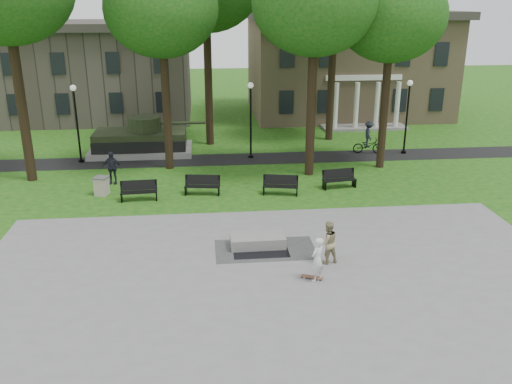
# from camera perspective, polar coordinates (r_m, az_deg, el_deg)

# --- Properties ---
(ground) EXTENTS (120.00, 120.00, 0.00)m
(ground) POSITION_cam_1_polar(r_m,az_deg,el_deg) (22.85, 1.00, -4.83)
(ground) COLOR #154A11
(ground) RESTS_ON ground
(plaza) EXTENTS (22.00, 16.00, 0.02)m
(plaza) POSITION_cam_1_polar(r_m,az_deg,el_deg) (18.45, 2.84, -11.19)
(plaza) COLOR gray
(plaza) RESTS_ON ground
(footpath) EXTENTS (44.00, 2.60, 0.01)m
(footpath) POSITION_cam_1_polar(r_m,az_deg,el_deg) (34.09, -1.34, 3.50)
(footpath) COLOR black
(footpath) RESTS_ON ground
(building_right) EXTENTS (17.00, 12.00, 8.60)m
(building_right) POSITION_cam_1_polar(r_m,az_deg,el_deg) (48.57, 9.45, 13.29)
(building_right) COLOR #9E8460
(building_right) RESTS_ON ground
(building_left) EXTENTS (15.00, 10.00, 7.20)m
(building_left) POSITION_cam_1_polar(r_m,az_deg,el_deg) (48.28, -16.20, 11.87)
(building_left) COLOR #4C443D
(building_left) RESTS_ON ground
(tree_1) EXTENTS (6.20, 6.20, 11.63)m
(tree_1) POSITION_cam_1_polar(r_m,az_deg,el_deg) (31.23, -9.96, 18.41)
(tree_1) COLOR black
(tree_1) RESTS_ON ground
(tree_2) EXTENTS (6.60, 6.60, 12.16)m
(tree_2) POSITION_cam_1_polar(r_m,az_deg,el_deg) (29.77, 6.20, 19.23)
(tree_2) COLOR black
(tree_2) RESTS_ON ground
(tree_3) EXTENTS (6.00, 6.00, 11.19)m
(tree_3) POSITION_cam_1_polar(r_m,az_deg,el_deg) (31.94, 14.09, 17.51)
(tree_3) COLOR black
(tree_3) RESTS_ON ground
(lamp_left) EXTENTS (0.36, 0.36, 4.73)m
(lamp_left) POSITION_cam_1_polar(r_m,az_deg,el_deg) (34.46, -18.38, 7.46)
(lamp_left) COLOR black
(lamp_left) RESTS_ON ground
(lamp_mid) EXTENTS (0.36, 0.36, 4.73)m
(lamp_mid) POSITION_cam_1_polar(r_m,az_deg,el_deg) (33.76, -0.56, 8.22)
(lamp_mid) COLOR black
(lamp_mid) RESTS_ON ground
(lamp_right) EXTENTS (0.36, 0.36, 4.73)m
(lamp_right) POSITION_cam_1_polar(r_m,az_deg,el_deg) (36.04, 15.65, 8.23)
(lamp_right) COLOR black
(lamp_right) RESTS_ON ground
(tank_monument) EXTENTS (7.45, 3.40, 2.40)m
(tank_monument) POSITION_cam_1_polar(r_m,az_deg,el_deg) (35.93, -11.97, 5.33)
(tank_monument) COLOR gray
(tank_monument) RESTS_ON ground
(puddle) EXTENTS (2.20, 1.20, 0.00)m
(puddle) POSITION_cam_1_polar(r_m,az_deg,el_deg) (21.57, 0.52, -6.32)
(puddle) COLOR black
(puddle) RESTS_ON plaza
(concrete_block) EXTENTS (2.22, 1.04, 0.45)m
(concrete_block) POSITION_cam_1_polar(r_m,az_deg,el_deg) (21.96, 0.18, -5.18)
(concrete_block) COLOR gray
(concrete_block) RESTS_ON plaza
(skateboard) EXTENTS (0.79, 0.50, 0.07)m
(skateboard) POSITION_cam_1_polar(r_m,az_deg,el_deg) (19.72, 5.90, -8.96)
(skateboard) COLOR brown
(skateboard) RESTS_ON plaza
(skateboarder) EXTENTS (0.71, 0.70, 1.65)m
(skateboarder) POSITION_cam_1_polar(r_m,az_deg,el_deg) (19.26, 6.47, -7.07)
(skateboarder) COLOR silver
(skateboarder) RESTS_ON plaza
(friend_watching) EXTENTS (0.95, 0.82, 1.68)m
(friend_watching) POSITION_cam_1_polar(r_m,az_deg,el_deg) (20.57, 7.55, -5.26)
(friend_watching) COLOR #988C62
(friend_watching) RESTS_ON plaza
(pedestrian_walker) EXTENTS (1.08, 0.50, 1.79)m
(pedestrian_walker) POSITION_cam_1_polar(r_m,az_deg,el_deg) (30.25, -14.95, 2.49)
(pedestrian_walker) COLOR #20212B
(pedestrian_walker) RESTS_ON ground
(cyclist) EXTENTS (1.98, 1.15, 2.12)m
(cyclist) POSITION_cam_1_polar(r_m,az_deg,el_deg) (35.95, 11.73, 5.37)
(cyclist) COLOR black
(cyclist) RESTS_ON ground
(park_bench_0) EXTENTS (1.82, 0.61, 1.00)m
(park_bench_0) POSITION_cam_1_polar(r_m,az_deg,el_deg) (27.50, -12.22, 0.19)
(park_bench_0) COLOR black
(park_bench_0) RESTS_ON ground
(park_bench_1) EXTENTS (1.85, 0.78, 1.00)m
(park_bench_1) POSITION_cam_1_polar(r_m,az_deg,el_deg) (27.84, -5.69, 0.80)
(park_bench_1) COLOR black
(park_bench_1) RESTS_ON ground
(park_bench_2) EXTENTS (1.85, 0.88, 1.00)m
(park_bench_2) POSITION_cam_1_polar(r_m,az_deg,el_deg) (27.73, 2.56, 0.80)
(park_bench_2) COLOR black
(park_bench_2) RESTS_ON ground
(park_bench_3) EXTENTS (1.85, 0.80, 1.00)m
(park_bench_3) POSITION_cam_1_polar(r_m,az_deg,el_deg) (29.03, 8.75, 1.45)
(park_bench_3) COLOR black
(park_bench_3) RESTS_ON ground
(trash_bin) EXTENTS (0.82, 0.82, 0.96)m
(trash_bin) POSITION_cam_1_polar(r_m,az_deg,el_deg) (28.73, -15.95, 0.63)
(trash_bin) COLOR #BCAC9A
(trash_bin) RESTS_ON ground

